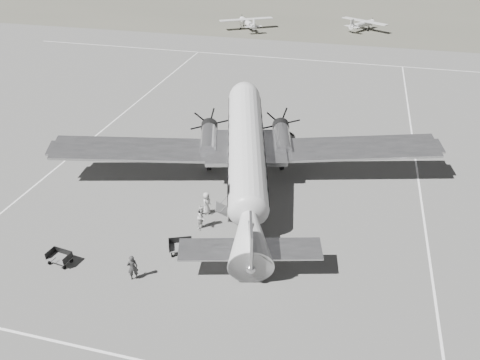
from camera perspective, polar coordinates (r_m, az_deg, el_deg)
name	(u,v)px	position (r m, az deg, el deg)	size (l,w,h in m)	color
ground	(254,213)	(34.41, 1.77, -4.01)	(260.00, 260.00, 0.00)	slate
taxi_line_right	(427,238)	(34.39, 21.78, -6.55)	(0.15, 80.00, 0.01)	white
taxi_line_left	(101,132)	(48.77, -16.62, 5.67)	(0.15, 60.00, 0.01)	white
taxi_line_horizon	(316,61)	(70.69, 9.26, 14.18)	(90.00, 0.15, 0.01)	white
dc3_airliner	(247,158)	(35.35, 0.81, 2.71)	(31.49, 21.85, 6.00)	silver
light_plane_left	(247,24)	(88.46, 0.88, 18.52)	(9.85, 7.99, 2.04)	silver
light_plane_right	(363,25)	(90.50, 14.74, 17.81)	(9.04, 7.34, 1.88)	silver
baggage_cart_near	(181,247)	(30.73, -7.24, -8.07)	(1.59, 1.12, 0.90)	slate
baggage_cart_far	(60,258)	(31.75, -21.14, -8.86)	(1.51, 1.06, 0.85)	slate
ground_crew	(133,267)	(29.05, -12.96, -10.34)	(0.63, 0.42, 1.74)	#323232
ramp_agent	(202,217)	(32.48, -4.62, -4.51)	(0.88, 0.69, 1.81)	beige
passenger	(206,203)	(33.95, -4.11, -2.83)	(0.85, 0.55, 1.74)	#B1B0AE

